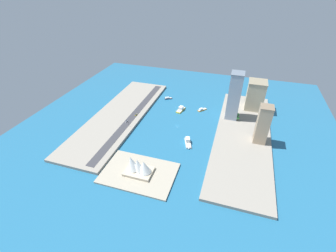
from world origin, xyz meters
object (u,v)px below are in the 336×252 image
Objects in this scene: ferry_yellow_fast at (181,109)px; office_block_beige at (255,95)px; patrol_launch_navy at (168,98)px; water_taxi_orange at (202,110)px; opera_landmark at (138,167)px; ferry_white_commuter at (188,142)px; traffic_light_waterfront at (129,124)px; tower_tall_glass at (234,96)px; sedan_silver at (127,121)px; taxi_yellow_cab at (136,115)px; apartment_midrise_tan at (263,124)px.

office_block_beige is at bearing -161.48° from ferry_yellow_fast.
patrol_launch_navy is 0.92× the size of water_taxi_orange.
ferry_white_commuter is at bearing -119.25° from opera_landmark.
ferry_yellow_fast is 85.64m from ferry_white_commuter.
traffic_light_waterfront is at bearing 51.97° from ferry_yellow_fast.
tower_tall_glass is 157.37m from sedan_silver.
ferry_white_commuter is at bearing 118.98° from patrol_launch_navy.
patrol_launch_navy is 77.72m from taxi_yellow_cab.
office_block_beige is at bearing -128.72° from tower_tall_glass.
office_block_beige is 217.89m from opera_landmark.
apartment_midrise_tan reaches higher than ferry_yellow_fast.
sedan_silver is (64.12, 62.04, 2.19)m from ferry_yellow_fast.
tower_tall_glass is at bearing -120.13° from opera_landmark.
water_taxi_orange is at bearing 161.09° from patrol_launch_navy.
office_block_beige is 9.63× the size of taxi_yellow_cab.
water_taxi_orange is 0.32× the size of office_block_beige.
patrol_launch_navy is 0.44× the size of opera_landmark.
tower_tall_glass is at bearing -156.97° from sedan_silver.
water_taxi_orange is at bearing -142.94° from sedan_silver.
water_taxi_orange is 0.21× the size of tower_tall_glass.
opera_landmark is at bearing 87.13° from ferry_yellow_fast.
taxi_yellow_cab is at bearing -3.55° from apartment_midrise_tan.
water_taxi_orange is 3.09× the size of taxi_yellow_cab.
taxi_yellow_cab is 0.72× the size of traffic_light_waterfront.
apartment_midrise_tan is 9.52× the size of sedan_silver.
water_taxi_orange is 83.97m from office_block_beige.
opera_landmark reaches higher than ferry_yellow_fast.
taxi_yellow_cab is (166.71, 76.69, -21.55)m from office_block_beige.
ferry_yellow_fast is 116.25m from office_block_beige.
ferry_yellow_fast is 4.73× the size of taxi_yellow_cab.
ferry_yellow_fast is at bearing -145.42° from taxi_yellow_cab.
tower_tall_glass is at bearing 51.28° from office_block_beige.
opera_landmark is at bearing 60.75° from ferry_white_commuter.
water_taxi_orange is at bearing -161.85° from ferry_yellow_fast.
patrol_launch_navy is at bearing 1.67° from office_block_beige.
taxi_yellow_cab is (27.50, 72.62, 3.11)m from patrol_launch_navy.
sedan_silver is at bearing 29.72° from office_block_beige.
apartment_midrise_tan reaches higher than traffic_light_waterfront.
taxi_yellow_cab is at bearing -64.46° from opera_landmark.
opera_landmark reaches higher than patrol_launch_navy.
tower_tall_glass reaches higher than ferry_white_commuter.
patrol_launch_navy is at bearing -82.45° from opera_landmark.
apartment_midrise_tan is at bearing 143.86° from water_taxi_orange.
traffic_light_waterfront is (163.78, 107.59, -18.16)m from office_block_beige.
traffic_light_waterfront is (172.42, 20.04, -20.66)m from apartment_midrise_tan.
ferry_white_commuter is 87.19m from traffic_light_waterfront.
water_taxi_orange is 120.30m from sedan_silver.
traffic_light_waterfront is at bearing 76.65° from patrol_launch_navy.
tower_tall_glass is 153.31m from traffic_light_waterfront.
ferry_yellow_fast is at bearing 18.15° from water_taxi_orange.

